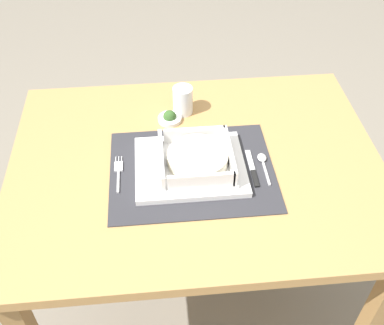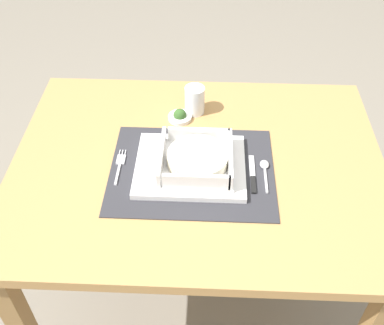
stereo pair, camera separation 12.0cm
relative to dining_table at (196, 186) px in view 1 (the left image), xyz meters
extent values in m
plane|color=gray|center=(0.00, 0.00, -0.61)|extent=(6.00, 6.00, 0.00)
cube|color=#B2844C|center=(0.00, 0.00, 0.08)|extent=(1.00, 0.76, 0.03)
cube|color=olive|center=(-0.45, 0.33, -0.27)|extent=(0.05, 0.05, 0.67)
cube|color=olive|center=(0.45, 0.33, -0.27)|extent=(0.05, 0.05, 0.67)
cube|color=#2D2D33|center=(-0.01, -0.03, 0.10)|extent=(0.43, 0.34, 0.00)
cube|color=white|center=(-0.02, -0.03, 0.11)|extent=(0.29, 0.24, 0.02)
cube|color=white|center=(0.00, -0.03, 0.12)|extent=(0.19, 0.19, 0.01)
cube|color=white|center=(-0.09, -0.03, 0.15)|extent=(0.01, 0.19, 0.04)
cube|color=white|center=(0.08, -0.03, 0.15)|extent=(0.01, 0.19, 0.04)
cube|color=white|center=(0.00, -0.12, 0.15)|extent=(0.17, 0.01, 0.04)
cube|color=white|center=(0.00, 0.05, 0.15)|extent=(0.17, 0.01, 0.04)
cylinder|color=beige|center=(0.00, -0.03, 0.14)|extent=(0.16, 0.16, 0.03)
cube|color=silver|center=(-0.21, -0.06, 0.10)|extent=(0.01, 0.08, 0.00)
cube|color=silver|center=(-0.21, -0.01, 0.10)|extent=(0.02, 0.04, 0.00)
cylinder|color=silver|center=(-0.21, 0.02, 0.10)|extent=(0.00, 0.02, 0.00)
cylinder|color=silver|center=(-0.21, 0.02, 0.10)|extent=(0.00, 0.02, 0.00)
cylinder|color=silver|center=(-0.20, 0.02, 0.10)|extent=(0.00, 0.02, 0.00)
cube|color=silver|center=(0.18, -0.07, 0.10)|extent=(0.01, 0.08, 0.00)
ellipsoid|color=silver|center=(0.18, -0.01, 0.10)|extent=(0.02, 0.03, 0.01)
cube|color=black|center=(0.14, -0.08, 0.10)|extent=(0.01, 0.06, 0.01)
cube|color=silver|center=(0.14, -0.02, 0.10)|extent=(0.01, 0.08, 0.00)
cylinder|color=white|center=(-0.02, 0.22, 0.14)|extent=(0.06, 0.06, 0.09)
cylinder|color=gold|center=(-0.02, 0.22, 0.12)|extent=(0.05, 0.05, 0.04)
cylinder|color=white|center=(-0.06, 0.18, 0.10)|extent=(0.07, 0.07, 0.01)
sphere|color=#335926|center=(-0.06, 0.18, 0.11)|extent=(0.04, 0.04, 0.04)
camera|label=1|loc=(-0.10, -0.90, 0.96)|focal=43.51mm
camera|label=2|loc=(0.02, -0.90, 0.96)|focal=43.51mm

